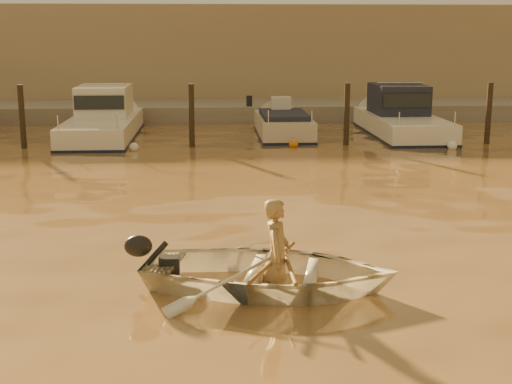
{
  "coord_description": "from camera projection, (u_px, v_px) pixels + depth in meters",
  "views": [
    {
      "loc": [
        0.34,
        -8.94,
        3.6
      ],
      "look_at": [
        1.19,
        3.7,
        0.75
      ],
      "focal_mm": 50.0,
      "sensor_mm": 36.0,
      "label": 1
    }
  ],
  "objects": [
    {
      "name": "piling_4",
      "position": [
        488.0,
        116.0,
        23.32
      ],
      "size": [
        0.18,
        0.18,
        2.2
      ],
      "primitive_type": "cylinder",
      "color": "#2D2319",
      "rests_on": "ground_plane"
    },
    {
      "name": "piling_2",
      "position": [
        192.0,
        119.0,
        22.69
      ],
      "size": [
        0.18,
        0.18,
        2.2
      ],
      "primitive_type": "cylinder",
      "color": "#2D2319",
      "rests_on": "ground_plane"
    },
    {
      "name": "ground_plane",
      "position": [
        186.0,
        309.0,
        9.47
      ],
      "size": [
        160.0,
        160.0,
        0.0
      ],
      "primitive_type": "plane",
      "color": "brown",
      "rests_on": "ground"
    },
    {
      "name": "dinghy",
      "position": [
        270.0,
        272.0,
        10.17
      ],
      "size": [
        4.08,
        3.29,
        0.75
      ],
      "primitive_type": "imported",
      "rotation": [
        0.0,
        0.0,
        1.36
      ],
      "color": "silver",
      "rests_on": "ground_plane"
    },
    {
      "name": "piling_1",
      "position": [
        22.0,
        120.0,
        22.35
      ],
      "size": [
        0.18,
        0.18,
        2.2
      ],
      "primitive_type": "cylinder",
      "color": "#2D2319",
      "rests_on": "ground_plane"
    },
    {
      "name": "waterfront_building",
      "position": [
        201.0,
        57.0,
        35.22
      ],
      "size": [
        46.0,
        7.0,
        4.8
      ],
      "primitive_type": "cube",
      "color": "#9E8466",
      "rests_on": "quay"
    },
    {
      "name": "moored_boat_2",
      "position": [
        103.0,
        120.0,
        24.69
      ],
      "size": [
        2.19,
        7.38,
        1.75
      ],
      "primitive_type": null,
      "color": "white",
      "rests_on": "ground_plane"
    },
    {
      "name": "moored_boat_4",
      "position": [
        402.0,
        117.0,
        25.37
      ],
      "size": [
        2.24,
        6.91,
        1.75
      ],
      "primitive_type": null,
      "color": "white",
      "rests_on": "ground_plane"
    },
    {
      "name": "piling_3",
      "position": [
        347.0,
        117.0,
        23.01
      ],
      "size": [
        0.18,
        0.18,
        2.2
      ],
      "primitive_type": "cylinder",
      "color": "#2D2319",
      "rests_on": "ground_plane"
    },
    {
      "name": "fender_e",
      "position": [
        452.0,
        146.0,
        22.39
      ],
      "size": [
        0.3,
        0.3,
        0.3
      ],
      "primitive_type": "sphere",
      "color": "white",
      "rests_on": "ground_plane"
    },
    {
      "name": "oar_port",
      "position": [
        287.0,
        262.0,
        10.09
      ],
      "size": [
        0.07,
        2.1,
        0.13
      ],
      "primitive_type": "cylinder",
      "rotation": [
        1.54,
        0.0,
        -0.01
      ],
      "color": "brown",
      "rests_on": "dinghy"
    },
    {
      "name": "outboard_motor",
      "position": [
        168.0,
        265.0,
        10.38
      ],
      "size": [
        0.96,
        0.58,
        0.7
      ],
      "primitive_type": null,
      "rotation": [
        0.0,
        0.0,
        -0.21
      ],
      "color": "black",
      "rests_on": "dinghy"
    },
    {
      "name": "person",
      "position": [
        277.0,
        255.0,
        10.1
      ],
      "size": [
        0.51,
        0.66,
        1.62
      ],
      "primitive_type": "imported",
      "rotation": [
        0.0,
        0.0,
        1.36
      ],
      "color": "#A17C50",
      "rests_on": "dinghy"
    },
    {
      "name": "moored_boat_3",
      "position": [
        283.0,
        130.0,
        25.18
      ],
      "size": [
        1.77,
        5.21,
        0.95
      ],
      "primitive_type": null,
      "color": "beige",
      "rests_on": "ground_plane"
    },
    {
      "name": "oar_starboard",
      "position": [
        273.0,
        261.0,
        10.12
      ],
      "size": [
        0.85,
        1.97,
        0.13
      ],
      "primitive_type": "cylinder",
      "rotation": [
        1.54,
        0.0,
        -0.39
      ],
      "color": "brown",
      "rests_on": "dinghy"
    },
    {
      "name": "quay",
      "position": [
        201.0,
        115.0,
        30.36
      ],
      "size": [
        52.0,
        4.0,
        1.0
      ],
      "primitive_type": "cube",
      "color": "gray",
      "rests_on": "ground_plane"
    },
    {
      "name": "fender_d",
      "position": [
        294.0,
        144.0,
        22.78
      ],
      "size": [
        0.3,
        0.3,
        0.3
      ],
      "primitive_type": "sphere",
      "color": "orange",
      "rests_on": "ground_plane"
    },
    {
      "name": "fender_c",
      "position": [
        134.0,
        147.0,
        22.08
      ],
      "size": [
        0.3,
        0.3,
        0.3
      ],
      "primitive_type": "sphere",
      "color": "white",
      "rests_on": "ground_plane"
    }
  ]
}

